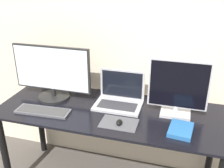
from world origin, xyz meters
The scene contains 9 objects.
wall_back centered at (0.00, 0.72, 1.25)m, with size 7.00×0.05×2.50m.
desk centered at (0.00, 0.33, 0.61)m, with size 1.68×0.65×0.73m.
monitor_left centered at (-0.49, 0.40, 0.94)m, with size 0.63×0.25×0.43m.
monitor_right centered at (0.47, 0.40, 0.93)m, with size 0.41×0.15×0.41m.
laptop centered at (0.04, 0.45, 0.79)m, with size 0.35×0.25×0.25m.
keyboard centered at (-0.46, 0.16, 0.74)m, with size 0.40×0.15×0.02m.
mousepad centered at (0.11, 0.17, 0.73)m, with size 0.25×0.17×0.00m.
mouse centered at (0.12, 0.15, 0.75)m, with size 0.04×0.06×0.03m.
book centered at (0.52, 0.19, 0.74)m, with size 0.16×0.21×0.03m.
Camera 1 is at (0.48, -1.30, 1.69)m, focal length 42.00 mm.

